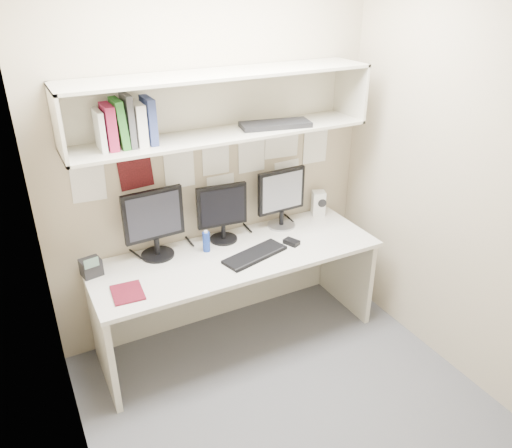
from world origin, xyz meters
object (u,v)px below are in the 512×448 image
monitor_right (281,196)px  desk_phone (91,267)px  desk (237,296)px  speaker (318,203)px  keyboard (255,255)px  maroon_notebook (128,293)px  monitor_center (222,210)px  monitor_left (154,221)px

monitor_right → desk_phone: bearing=179.8°
monitor_right → desk: bearing=-158.0°
desk → speaker: size_ratio=10.21×
desk → keyboard: bearing=-48.3°
maroon_notebook → monitor_center: bearing=28.6°
monitor_right → speaker: size_ratio=2.31×
maroon_notebook → desk_phone: desk_phone is taller
monitor_center → monitor_right: (0.48, -0.00, 0.01)m
desk → desk_phone: 1.04m
desk → speaker: speaker is taller
keyboard → monitor_center: bearing=90.7°
desk → maroon_notebook: bearing=-169.7°
speaker → keyboard: bearing=-132.5°
keyboard → desk_phone: size_ratio=3.11×
desk → speaker: bearing=16.7°
monitor_center → monitor_left: bearing=-174.2°
desk → monitor_left: bearing=156.0°
desk → monitor_right: bearing=24.4°
monitor_center → speaker: 0.86m
desk → monitor_center: size_ratio=4.75×
keyboard → speaker: (0.76, 0.36, 0.09)m
maroon_notebook → keyboard: bearing=6.6°
monitor_center → speaker: monitor_center is taller
desk → monitor_left: monitor_left is taller
monitor_center → maroon_notebook: size_ratio=1.90×
desk → desk_phone: desk_phone is taller
keyboard → speaker: bearing=10.3°
monitor_center → desk_phone: 0.96m
monitor_left → desk_phone: monitor_left is taller
monitor_right → maroon_notebook: (-1.28, -0.36, -0.24)m
keyboard → desk: bearing=116.5°
monitor_left → maroon_notebook: size_ratio=2.16×
monitor_left → desk: bearing=-27.2°
monitor_left → speaker: monitor_left is taller
monitor_center → desk_phone: (-0.94, -0.05, -0.17)m
desk_phone → desk: bearing=-20.6°
monitor_right → monitor_center: bearing=177.6°
monitor_right → monitor_left: bearing=177.6°
monitor_center → desk_phone: bearing=-171.0°
maroon_notebook → speaker: bearing=17.7°
keyboard → desk_phone: 1.07m
desk_phone → keyboard: bearing=-25.3°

